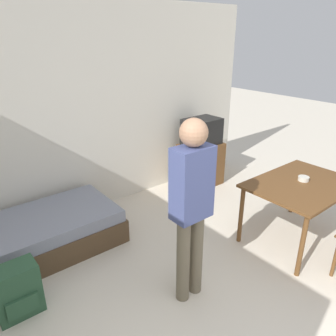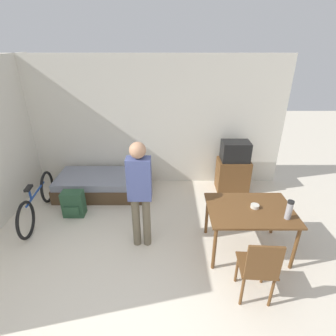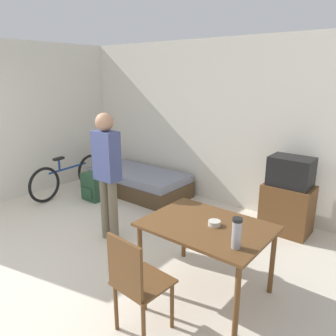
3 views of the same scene
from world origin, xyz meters
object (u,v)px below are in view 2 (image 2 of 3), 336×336
(thermos_flask, at_px, (290,209))
(bicycle, at_px, (38,201))
(daybed, at_px, (105,184))
(person_standing, at_px, (140,189))
(mate_bowl, at_px, (256,206))
(tv, at_px, (234,168))
(dining_table, at_px, (251,214))
(backpack, at_px, (74,204))
(wooden_chair, at_px, (260,268))

(thermos_flask, bearing_deg, bicycle, 165.05)
(daybed, height_order, person_standing, person_standing)
(person_standing, relative_size, mate_bowl, 14.02)
(bicycle, bearing_deg, tv, 14.95)
(dining_table, distance_m, backpack, 3.05)
(wooden_chair, bearing_deg, mate_bowl, 78.10)
(tv, height_order, backpack, tv)
(dining_table, xyz_separation_m, mate_bowl, (0.07, 0.03, 0.11))
(bicycle, height_order, person_standing, person_standing)
(daybed, bearing_deg, wooden_chair, -46.65)
(wooden_chair, distance_m, mate_bowl, 0.96)
(daybed, distance_m, wooden_chair, 3.50)
(person_standing, bearing_deg, wooden_chair, -34.52)
(bicycle, bearing_deg, mate_bowl, -12.59)
(dining_table, bearing_deg, thermos_flask, -27.23)
(tv, bearing_deg, mate_bowl, -93.83)
(tv, bearing_deg, backpack, -163.13)
(tv, distance_m, dining_table, 1.83)
(mate_bowl, bearing_deg, backpack, 163.98)
(daybed, relative_size, dining_table, 1.56)
(bicycle, height_order, thermos_flask, thermos_flask)
(dining_table, xyz_separation_m, backpack, (-2.89, 0.88, -0.42))
(mate_bowl, relative_size, backpack, 0.25)
(dining_table, relative_size, person_standing, 0.71)
(bicycle, xyz_separation_m, backpack, (0.61, 0.05, -0.09))
(daybed, relative_size, bicycle, 1.12)
(dining_table, distance_m, wooden_chair, 0.90)
(wooden_chair, distance_m, bicycle, 3.80)
(backpack, bearing_deg, wooden_chair, -32.50)
(dining_table, height_order, person_standing, person_standing)
(bicycle, distance_m, backpack, 0.62)
(daybed, bearing_deg, tv, 3.53)
(wooden_chair, height_order, backpack, wooden_chair)
(person_standing, bearing_deg, bicycle, 159.76)
(dining_table, bearing_deg, person_standing, 175.65)
(person_standing, xyz_separation_m, thermos_flask, (2.01, -0.34, -0.11))
(wooden_chair, xyz_separation_m, mate_bowl, (0.19, 0.91, 0.23))
(tv, relative_size, mate_bowl, 8.95)
(tv, distance_m, thermos_flask, 2.09)
(wooden_chair, relative_size, bicycle, 0.56)
(bicycle, distance_m, person_standing, 2.16)
(tv, xyz_separation_m, person_standing, (-1.77, -1.70, 0.49))
(wooden_chair, relative_size, person_standing, 0.55)
(tv, distance_m, person_standing, 2.50)
(backpack, bearing_deg, thermos_flask, -18.36)
(dining_table, bearing_deg, mate_bowl, 25.00)
(tv, bearing_deg, wooden_chair, -96.60)
(dining_table, height_order, thermos_flask, thermos_flask)
(wooden_chair, distance_m, thermos_flask, 0.93)
(daybed, distance_m, thermos_flask, 3.56)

